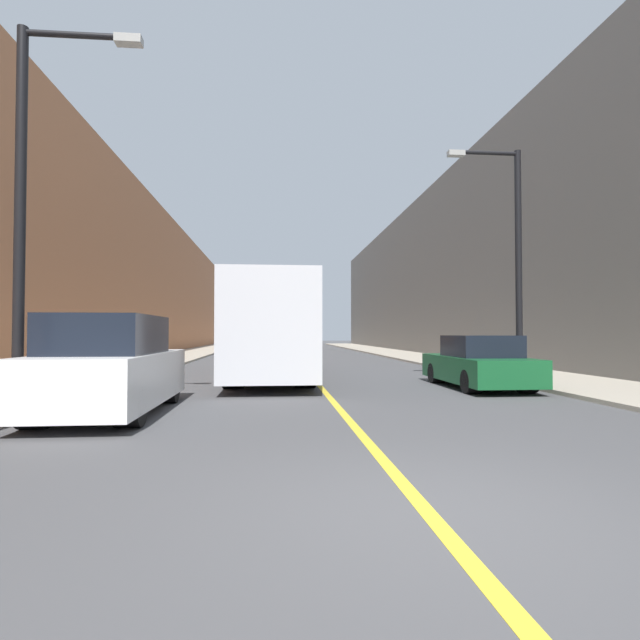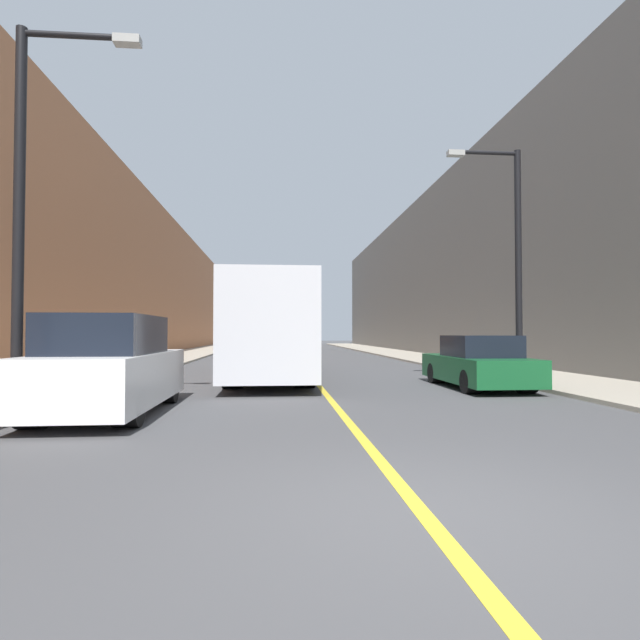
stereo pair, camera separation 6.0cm
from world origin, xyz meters
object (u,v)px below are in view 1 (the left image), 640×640
(parked_suv_left, at_px, (111,369))
(car_right_near, at_px, (478,364))
(street_lamp_left, at_px, (31,192))
(bus, at_px, (271,329))
(street_lamp_right, at_px, (512,249))

(parked_suv_left, relative_size, car_right_near, 1.04)
(parked_suv_left, xyz_separation_m, street_lamp_left, (-1.43, -0.16, 3.32))
(bus, relative_size, car_right_near, 2.54)
(bus, height_order, street_lamp_left, street_lamp_left)
(street_lamp_right, bearing_deg, street_lamp_left, -157.82)
(bus, height_order, parked_suv_left, bus)
(street_lamp_left, bearing_deg, street_lamp_right, 22.18)
(car_right_near, relative_size, street_lamp_right, 0.64)
(bus, relative_size, street_lamp_left, 1.58)
(bus, xyz_separation_m, parked_suv_left, (-2.98, -7.83, -0.84))
(bus, height_order, street_lamp_right, street_lamp_right)
(street_lamp_left, relative_size, street_lamp_right, 1.03)
(parked_suv_left, height_order, street_lamp_left, street_lamp_left)
(car_right_near, xyz_separation_m, street_lamp_left, (-10.31, -4.02, 3.53))
(bus, bearing_deg, street_lamp_left, -118.86)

